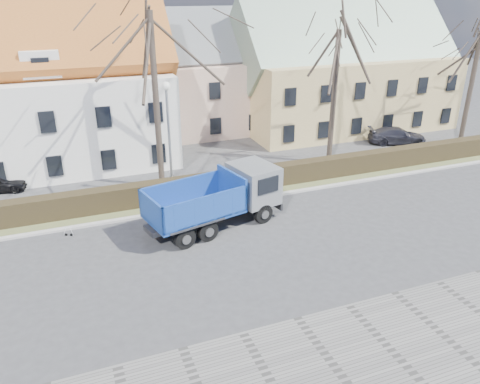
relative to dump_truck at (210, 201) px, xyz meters
name	(u,v)px	position (x,y,z in m)	size (l,w,h in m)	color
ground	(240,244)	(0.80, -2.19, -1.48)	(120.00, 120.00, 0.00)	#393A3C
sidewalk_near	(332,364)	(0.80, -10.69, -1.44)	(80.00, 5.00, 0.08)	slate
curb_far	(212,205)	(0.80, 2.41, -1.42)	(80.00, 0.30, 0.12)	#ABA8A4
grass_strip	(203,195)	(0.80, 4.01, -1.43)	(80.00, 3.00, 0.10)	#586036
hedge	(204,187)	(0.80, 3.81, -0.83)	(60.00, 0.90, 1.30)	black
building_pink	(200,83)	(4.80, 17.81, 2.52)	(10.80, 8.80, 8.00)	#CCA590
building_yellow	(342,77)	(16.80, 14.81, 2.77)	(18.80, 10.80, 8.50)	tan
tree_1	(155,85)	(-1.20, 6.31, 4.84)	(9.20, 9.20, 12.65)	#362D25
tree_2	(335,85)	(10.80, 6.31, 4.02)	(8.00, 8.00, 11.00)	#362D25
tree_3	(473,77)	(22.80, 6.31, 3.74)	(7.60, 7.60, 10.45)	#362D25
dump_truck	(210,201)	(0.00, 0.00, 0.00)	(7.42, 2.76, 2.97)	navy
streetlight	(169,140)	(-0.89, 4.81, 1.93)	(0.53, 0.53, 6.82)	#999EA3
cart_frame	(65,231)	(-7.14, 1.73, -1.21)	(0.60, 0.35, 0.55)	silver
parked_car_b	(397,136)	(18.09, 8.17, -0.84)	(1.81, 4.46, 1.29)	#272730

